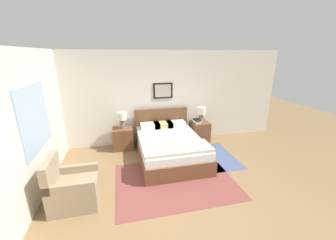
{
  "coord_description": "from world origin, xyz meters",
  "views": [
    {
      "loc": [
        -1.04,
        -2.87,
        2.5
      ],
      "look_at": [
        -0.0,
        1.51,
        1.04
      ],
      "focal_mm": 22.0,
      "sensor_mm": 36.0,
      "label": 1
    }
  ],
  "objects": [
    {
      "name": "nightstand_by_door",
      "position": [
        1.19,
        2.47,
        0.29
      ],
      "size": [
        0.52,
        0.5,
        0.59
      ],
      "color": "brown",
      "rests_on": "ground_plane"
    },
    {
      "name": "book_thick_bottom",
      "position": [
        1.07,
        2.42,
        0.61
      ],
      "size": [
        0.19,
        0.25,
        0.04
      ],
      "rotation": [
        0.0,
        0.0,
        0.08
      ],
      "color": "silver",
      "rests_on": "nightstand_by_door"
    },
    {
      "name": "wall_back",
      "position": [
        0.0,
        2.78,
        1.3
      ],
      "size": [
        7.45,
        0.09,
        2.6
      ],
      "color": "silver",
      "rests_on": "ground_plane"
    },
    {
      "name": "area_rug_main",
      "position": [
        -0.06,
        0.64,
        0.0
      ],
      "size": [
        2.39,
        1.8,
        0.01
      ],
      "color": "brown",
      "rests_on": "ground_plane"
    },
    {
      "name": "nightstand_near_window",
      "position": [
        -1.04,
        2.47,
        0.29
      ],
      "size": [
        0.52,
        0.5,
        0.59
      ],
      "color": "brown",
      "rests_on": "ground_plane"
    },
    {
      "name": "table_lamp_by_door",
      "position": [
        1.21,
        2.46,
        0.88
      ],
      "size": [
        0.26,
        0.26,
        0.45
      ],
      "color": "slate",
      "rests_on": "nightstand_by_door"
    },
    {
      "name": "book_hardcover_middle",
      "position": [
        1.07,
        2.42,
        0.65
      ],
      "size": [
        0.23,
        0.26,
        0.04
      ],
      "rotation": [
        0.0,
        0.0,
        0.08
      ],
      "color": "silver",
      "rests_on": "book_thick_bottom"
    },
    {
      "name": "area_rug_bedside",
      "position": [
        1.27,
        1.43,
        0.0
      ],
      "size": [
        0.81,
        1.45,
        0.01
      ],
      "color": "#47567F",
      "rests_on": "ground_plane"
    },
    {
      "name": "table_lamp_near_window",
      "position": [
        -1.04,
        2.46,
        0.88
      ],
      "size": [
        0.26,
        0.26,
        0.45
      ],
      "color": "slate",
      "rests_on": "nightstand_near_window"
    },
    {
      "name": "book_novel_upper",
      "position": [
        1.07,
        2.42,
        0.68
      ],
      "size": [
        0.16,
        0.26,
        0.03
      ],
      "rotation": [
        0.0,
        0.0,
        0.05
      ],
      "color": "#232328",
      "rests_on": "book_hardcover_middle"
    },
    {
      "name": "ground_plane",
      "position": [
        0.0,
        0.0,
        0.0
      ],
      "size": [
        16.0,
        16.0,
        0.0
      ],
      "primitive_type": "plane",
      "color": "olive"
    },
    {
      "name": "wall_left",
      "position": [
        -2.55,
        1.36,
        1.3
      ],
      "size": [
        0.08,
        5.15,
        2.6
      ],
      "color": "silver",
      "rests_on": "ground_plane"
    },
    {
      "name": "bed",
      "position": [
        0.07,
        1.66,
        0.3
      ],
      "size": [
        1.52,
        2.12,
        1.01
      ],
      "color": "brown",
      "rests_on": "ground_plane"
    },
    {
      "name": "armchair",
      "position": [
        -1.95,
        0.4,
        0.3
      ],
      "size": [
        0.77,
        0.68,
        0.9
      ],
      "rotation": [
        0.0,
        0.0,
        -1.57
      ],
      "color": "#998466",
      "rests_on": "ground_plane"
    }
  ]
}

